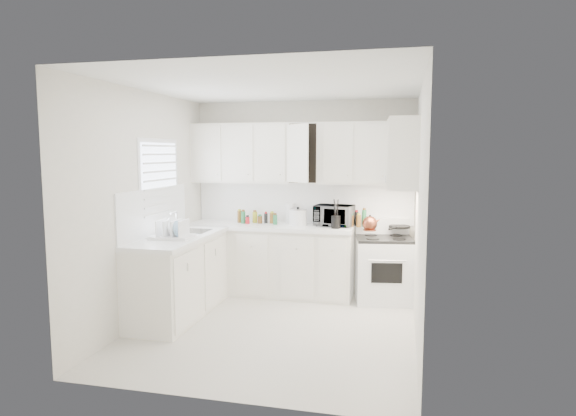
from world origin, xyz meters
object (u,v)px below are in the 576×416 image
(utensil_crock, at_px, (336,213))
(stove, at_px, (384,261))
(rice_cooker, at_px, (298,216))
(microwave, at_px, (334,213))
(dish_rack, at_px, (172,228))
(tea_kettle, at_px, (370,222))

(utensil_crock, bearing_deg, stove, 10.49)
(stove, height_order, rice_cooker, rice_cooker)
(rice_cooker, bearing_deg, microwave, 24.25)
(stove, distance_m, utensil_crock, 0.87)
(rice_cooker, height_order, dish_rack, same)
(stove, xyz_separation_m, rice_cooker, (-1.14, 0.06, 0.54))
(tea_kettle, distance_m, rice_cooker, 0.98)
(stove, relative_size, tea_kettle, 4.64)
(tea_kettle, relative_size, microwave, 0.47)
(tea_kettle, bearing_deg, dish_rack, -150.75)
(tea_kettle, xyz_separation_m, rice_cooker, (-0.96, 0.22, 0.02))
(tea_kettle, distance_m, utensil_crock, 0.44)
(tea_kettle, distance_m, dish_rack, 2.40)
(stove, bearing_deg, rice_cooker, 168.26)
(stove, height_order, microwave, microwave)
(microwave, bearing_deg, dish_rack, -131.78)
(rice_cooker, xyz_separation_m, dish_rack, (-1.18, -1.31, 0.00))
(utensil_crock, distance_m, dish_rack, 2.05)
(stove, distance_m, tea_kettle, 0.57)
(microwave, xyz_separation_m, rice_cooker, (-0.47, -0.05, -0.05))
(rice_cooker, bearing_deg, dish_rack, -114.13)
(tea_kettle, xyz_separation_m, dish_rack, (-2.13, -1.09, 0.03))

